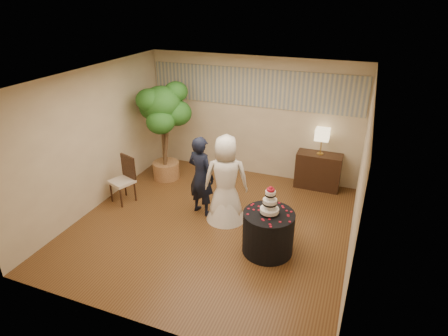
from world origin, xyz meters
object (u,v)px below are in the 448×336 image
at_px(groom, 201,176).
at_px(table_lamp, 322,142).
at_px(wedding_cake, 270,200).
at_px(console, 318,171).
at_px(ficus_tree, 163,132).
at_px(bride, 226,179).
at_px(cake_table, 268,232).
at_px(side_chair, 122,180).

relative_size(groom, table_lamp, 2.80).
bearing_deg(wedding_cake, console, 80.55).
bearing_deg(ficus_tree, bride, -30.61).
xyz_separation_m(cake_table, console, (0.44, 2.66, 0.03)).
height_order(bride, table_lamp, bride).
height_order(console, table_lamp, table_lamp).
relative_size(bride, side_chair, 1.75).
bearing_deg(cake_table, ficus_tree, 148.24).
bearing_deg(cake_table, side_chair, 170.69).
xyz_separation_m(bride, table_lamp, (1.47, 1.97, 0.24)).
bearing_deg(side_chair, groom, 26.63).
xyz_separation_m(wedding_cake, table_lamp, (0.44, 2.66, 0.10)).
distance_m(ficus_tree, side_chair, 1.50).
xyz_separation_m(console, side_chair, (-3.73, -2.12, 0.09)).
xyz_separation_m(cake_table, side_chair, (-3.29, 0.54, 0.12)).
distance_m(groom, table_lamp, 2.79).
xyz_separation_m(groom, console, (2.00, 1.92, -0.40)).
relative_size(groom, console, 1.66).
distance_m(groom, side_chair, 1.77).
bearing_deg(side_chair, console, 49.72).
distance_m(groom, cake_table, 1.78).
bearing_deg(console, bride, -126.57).
xyz_separation_m(console, ficus_tree, (-3.43, -0.81, 0.75)).
bearing_deg(groom, console, -119.28).
bearing_deg(table_lamp, ficus_tree, -166.71).
bearing_deg(bride, groom, -24.83).
height_order(bride, side_chair, bride).
relative_size(wedding_cake, table_lamp, 0.87).
bearing_deg(console, table_lamp, 0.00).
xyz_separation_m(cake_table, table_lamp, (0.44, 2.66, 0.73)).
bearing_deg(side_chair, bride, 23.89).
bearing_deg(table_lamp, cake_table, -99.45).
bearing_deg(ficus_tree, wedding_cake, -31.76).
bearing_deg(groom, wedding_cake, 171.57).
bearing_deg(cake_table, wedding_cake, 0.00).
bearing_deg(groom, ficus_tree, -21.05).
distance_m(bride, side_chair, 2.30).
bearing_deg(wedding_cake, groom, 154.70).
relative_size(console, side_chair, 0.99).
height_order(table_lamp, ficus_tree, ficus_tree).
height_order(console, ficus_tree, ficus_tree).
height_order(table_lamp, side_chair, table_lamp).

